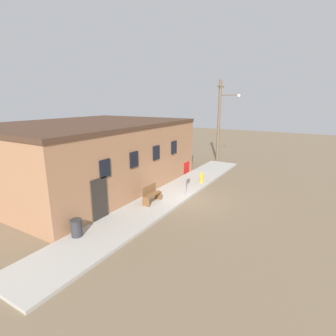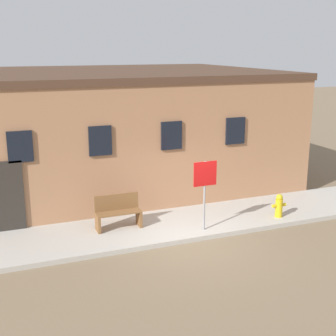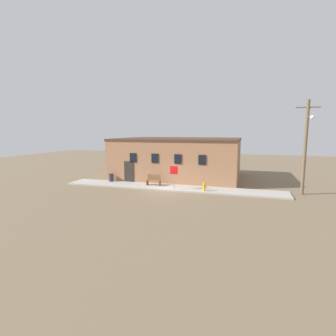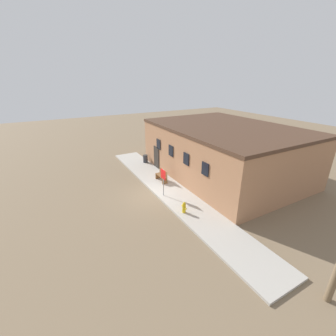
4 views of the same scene
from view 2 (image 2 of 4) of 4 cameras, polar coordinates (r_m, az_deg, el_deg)
ground_plane at (r=13.28m, az=2.98°, el=-9.06°), size 80.00×80.00×0.00m
sidewalk at (r=14.32m, az=0.88°, el=-6.93°), size 20.33×2.51×0.14m
brick_building at (r=19.05m, az=-8.22°, el=5.06°), size 13.26×9.59×4.41m
fire_hydrant at (r=15.04m, az=13.38°, el=-4.48°), size 0.48×0.23×0.74m
stop_sign at (r=13.33m, az=4.52°, el=-1.75°), size 0.71×0.06×2.05m
bench at (r=13.81m, az=-6.11°, el=-5.43°), size 1.32×0.44×1.00m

